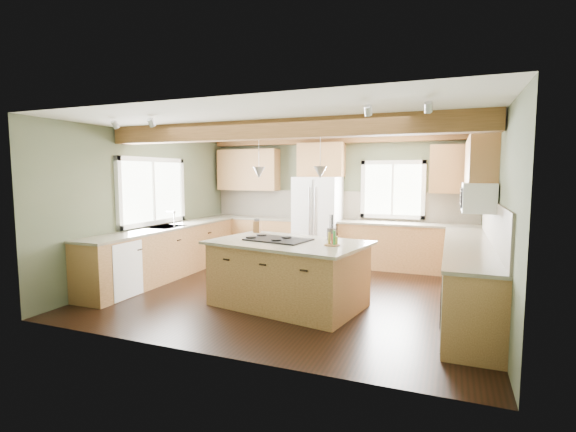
% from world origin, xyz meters
% --- Properties ---
extents(floor, '(5.60, 5.60, 0.00)m').
position_xyz_m(floor, '(0.00, 0.00, 0.00)').
color(floor, black).
rests_on(floor, ground).
extents(ceiling, '(5.60, 5.60, 0.00)m').
position_xyz_m(ceiling, '(0.00, 0.00, 2.60)').
color(ceiling, silver).
rests_on(ceiling, wall_back).
extents(wall_back, '(5.60, 0.00, 5.60)m').
position_xyz_m(wall_back, '(0.00, 2.50, 1.30)').
color(wall_back, '#465039').
rests_on(wall_back, ground).
extents(wall_left, '(0.00, 5.00, 5.00)m').
position_xyz_m(wall_left, '(-2.80, 0.00, 1.30)').
color(wall_left, '#465039').
rests_on(wall_left, ground).
extents(wall_right, '(0.00, 5.00, 5.00)m').
position_xyz_m(wall_right, '(2.80, 0.00, 1.30)').
color(wall_right, '#465039').
rests_on(wall_right, ground).
extents(ceiling_beam, '(5.55, 0.26, 0.26)m').
position_xyz_m(ceiling_beam, '(0.00, -0.68, 2.47)').
color(ceiling_beam, '#513417').
rests_on(ceiling_beam, ceiling).
extents(soffit_trim, '(5.55, 0.20, 0.10)m').
position_xyz_m(soffit_trim, '(0.00, 2.40, 2.54)').
color(soffit_trim, '#513417').
rests_on(soffit_trim, ceiling).
extents(backsplash_back, '(5.58, 0.03, 0.58)m').
position_xyz_m(backsplash_back, '(0.00, 2.48, 1.21)').
color(backsplash_back, brown).
rests_on(backsplash_back, wall_back).
extents(backsplash_right, '(0.03, 3.70, 0.58)m').
position_xyz_m(backsplash_right, '(2.78, 0.05, 1.21)').
color(backsplash_right, brown).
rests_on(backsplash_right, wall_right).
extents(base_cab_back_left, '(2.02, 0.60, 0.88)m').
position_xyz_m(base_cab_back_left, '(-1.79, 2.20, 0.44)').
color(base_cab_back_left, brown).
rests_on(base_cab_back_left, floor).
extents(counter_back_left, '(2.06, 0.64, 0.04)m').
position_xyz_m(counter_back_left, '(-1.79, 2.20, 0.90)').
color(counter_back_left, '#453F33').
rests_on(counter_back_left, base_cab_back_left).
extents(base_cab_back_right, '(2.62, 0.60, 0.88)m').
position_xyz_m(base_cab_back_right, '(1.49, 2.20, 0.44)').
color(base_cab_back_right, brown).
rests_on(base_cab_back_right, floor).
extents(counter_back_right, '(2.66, 0.64, 0.04)m').
position_xyz_m(counter_back_right, '(1.49, 2.20, 0.90)').
color(counter_back_right, '#453F33').
rests_on(counter_back_right, base_cab_back_right).
extents(base_cab_left, '(0.60, 3.70, 0.88)m').
position_xyz_m(base_cab_left, '(-2.50, 0.05, 0.44)').
color(base_cab_left, brown).
rests_on(base_cab_left, floor).
extents(counter_left, '(0.64, 3.74, 0.04)m').
position_xyz_m(counter_left, '(-2.50, 0.05, 0.90)').
color(counter_left, '#453F33').
rests_on(counter_left, base_cab_left).
extents(base_cab_right, '(0.60, 3.70, 0.88)m').
position_xyz_m(base_cab_right, '(2.50, 0.05, 0.44)').
color(base_cab_right, brown).
rests_on(base_cab_right, floor).
extents(counter_right, '(0.64, 3.74, 0.04)m').
position_xyz_m(counter_right, '(2.50, 0.05, 0.90)').
color(counter_right, '#453F33').
rests_on(counter_right, base_cab_right).
extents(upper_cab_back_left, '(1.40, 0.35, 0.90)m').
position_xyz_m(upper_cab_back_left, '(-1.99, 2.33, 1.95)').
color(upper_cab_back_left, brown).
rests_on(upper_cab_back_left, wall_back).
extents(upper_cab_over_fridge, '(0.96, 0.35, 0.70)m').
position_xyz_m(upper_cab_over_fridge, '(-0.30, 2.33, 2.15)').
color(upper_cab_over_fridge, brown).
rests_on(upper_cab_over_fridge, wall_back).
extents(upper_cab_right, '(0.35, 2.20, 0.90)m').
position_xyz_m(upper_cab_right, '(2.62, 0.90, 1.95)').
color(upper_cab_right, brown).
rests_on(upper_cab_right, wall_right).
extents(upper_cab_back_corner, '(0.90, 0.35, 0.90)m').
position_xyz_m(upper_cab_back_corner, '(2.30, 2.33, 1.95)').
color(upper_cab_back_corner, brown).
rests_on(upper_cab_back_corner, wall_back).
extents(window_left, '(0.04, 1.60, 1.05)m').
position_xyz_m(window_left, '(-2.78, 0.05, 1.55)').
color(window_left, white).
rests_on(window_left, wall_left).
extents(window_back, '(1.10, 0.04, 1.00)m').
position_xyz_m(window_back, '(1.15, 2.48, 1.55)').
color(window_back, white).
rests_on(window_back, wall_back).
extents(sink, '(0.50, 0.65, 0.03)m').
position_xyz_m(sink, '(-2.50, 0.05, 0.91)').
color(sink, '#262628').
rests_on(sink, counter_left).
extents(faucet, '(0.02, 0.02, 0.28)m').
position_xyz_m(faucet, '(-2.32, 0.05, 1.05)').
color(faucet, '#B2B2B7').
rests_on(faucet, sink).
extents(dishwasher, '(0.60, 0.60, 0.84)m').
position_xyz_m(dishwasher, '(-2.49, -1.25, 0.43)').
color(dishwasher, white).
rests_on(dishwasher, floor).
extents(oven, '(0.60, 0.72, 0.84)m').
position_xyz_m(oven, '(2.49, -1.25, 0.43)').
color(oven, white).
rests_on(oven, floor).
extents(microwave, '(0.40, 0.70, 0.38)m').
position_xyz_m(microwave, '(2.58, -0.05, 1.55)').
color(microwave, white).
rests_on(microwave, wall_right).
extents(pendant_left, '(0.18, 0.18, 0.16)m').
position_xyz_m(pendant_left, '(-0.35, -0.58, 1.88)').
color(pendant_left, '#B2B2B7').
rests_on(pendant_left, ceiling).
extents(pendant_right, '(0.18, 0.18, 0.16)m').
position_xyz_m(pendant_right, '(0.63, -0.77, 1.88)').
color(pendant_right, '#B2B2B7').
rests_on(pendant_right, ceiling).
extents(refrigerator, '(0.90, 0.74, 1.80)m').
position_xyz_m(refrigerator, '(-0.30, 2.12, 0.90)').
color(refrigerator, silver).
rests_on(refrigerator, floor).
extents(island, '(2.18, 1.56, 0.88)m').
position_xyz_m(island, '(0.14, -0.68, 0.44)').
color(island, olive).
rests_on(island, floor).
extents(island_top, '(2.34, 1.72, 0.04)m').
position_xyz_m(island_top, '(0.14, -0.68, 0.90)').
color(island_top, '#453F33').
rests_on(island_top, island).
extents(cooktop, '(0.95, 0.72, 0.02)m').
position_xyz_m(cooktop, '(-0.03, -0.65, 0.93)').
color(cooktop, black).
rests_on(cooktop, island_top).
extents(knife_block, '(0.12, 0.09, 0.18)m').
position_xyz_m(knife_block, '(-0.65, -0.03, 1.01)').
color(knife_block, brown).
rests_on(knife_block, island_top).
extents(utensil_crock, '(0.13, 0.13, 0.17)m').
position_xyz_m(utensil_crock, '(0.66, -0.33, 1.00)').
color(utensil_crock, '#483D39').
rests_on(utensil_crock, island_top).
extents(bottle_tray, '(0.26, 0.26, 0.19)m').
position_xyz_m(bottle_tray, '(0.80, -0.78, 1.02)').
color(bottle_tray, brown).
rests_on(bottle_tray, island_top).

